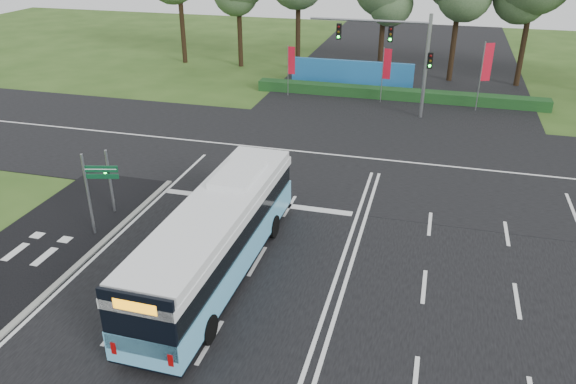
# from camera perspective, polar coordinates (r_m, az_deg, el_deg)

# --- Properties ---
(ground) EXTENTS (120.00, 120.00, 0.00)m
(ground) POSITION_cam_1_polar(r_m,az_deg,el_deg) (22.21, 5.06, -8.33)
(ground) COLOR #2D4B19
(ground) RESTS_ON ground
(road_main) EXTENTS (20.00, 120.00, 0.04)m
(road_main) POSITION_cam_1_polar(r_m,az_deg,el_deg) (22.20, 5.07, -8.29)
(road_main) COLOR black
(road_main) RESTS_ON ground
(road_cross) EXTENTS (120.00, 14.00, 0.05)m
(road_cross) POSITION_cam_1_polar(r_m,az_deg,el_deg) (32.74, 8.97, 3.29)
(road_cross) COLOR black
(road_cross) RESTS_ON ground
(bike_path) EXTENTS (5.00, 18.00, 0.06)m
(bike_path) POSITION_cam_1_polar(r_m,az_deg,el_deg) (24.95, -26.14, -6.95)
(bike_path) COLOR black
(bike_path) RESTS_ON ground
(kerb_strip) EXTENTS (0.25, 18.00, 0.12)m
(kerb_strip) POSITION_cam_1_polar(r_m,az_deg,el_deg) (23.52, -21.65, -7.99)
(kerb_strip) COLOR gray
(kerb_strip) RESTS_ON ground
(city_bus) EXTENTS (2.67, 11.78, 3.37)m
(city_bus) POSITION_cam_1_polar(r_m,az_deg,el_deg) (21.38, -7.18, -4.54)
(city_bus) COLOR #69C5F5
(city_bus) RESTS_ON ground
(pedestrian_signal) EXTENTS (0.27, 0.41, 3.15)m
(pedestrian_signal) POSITION_cam_1_polar(r_m,az_deg,el_deg) (27.03, -17.70, 1.22)
(pedestrian_signal) COLOR gray
(pedestrian_signal) RESTS_ON ground
(street_sign) EXTENTS (1.44, 0.44, 3.79)m
(street_sign) POSITION_cam_1_polar(r_m,az_deg,el_deg) (25.03, -19.08, 0.72)
(street_sign) COLOR gray
(street_sign) RESTS_ON ground
(banner_flag_left) EXTENTS (0.58, 0.08, 3.91)m
(banner_flag_left) POSITION_cam_1_polar(r_m,az_deg,el_deg) (43.95, 0.27, 12.96)
(banner_flag_left) COLOR gray
(banner_flag_left) RESTS_ON ground
(banner_flag_mid) EXTENTS (0.61, 0.09, 4.14)m
(banner_flag_mid) POSITION_cam_1_polar(r_m,az_deg,el_deg) (42.72, 9.92, 12.40)
(banner_flag_mid) COLOR gray
(banner_flag_mid) RESTS_ON ground
(banner_flag_right) EXTENTS (0.69, 0.30, 4.94)m
(banner_flag_right) POSITION_cam_1_polar(r_m,az_deg,el_deg) (42.47, 19.42, 11.93)
(banner_flag_right) COLOR gray
(banner_flag_right) RESTS_ON ground
(traffic_light_gantry) EXTENTS (8.41, 0.28, 7.00)m
(traffic_light_gantry) POSITION_cam_1_polar(r_m,az_deg,el_deg) (39.51, 11.33, 14.09)
(traffic_light_gantry) COLOR gray
(traffic_light_gantry) RESTS_ON ground
(hedge) EXTENTS (22.00, 1.20, 0.80)m
(hedge) POSITION_cam_1_polar(r_m,az_deg,el_deg) (44.41, 11.04, 9.72)
(hedge) COLOR #163D19
(hedge) RESTS_ON ground
(blue_hoarding) EXTENTS (10.00, 0.30, 2.20)m
(blue_hoarding) POSITION_cam_1_polar(r_m,az_deg,el_deg) (47.06, 6.46, 11.83)
(blue_hoarding) COLOR #1F66AB
(blue_hoarding) RESTS_ON ground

